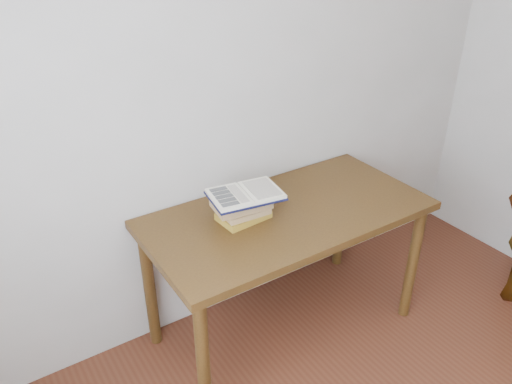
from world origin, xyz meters
TOP-DOWN VIEW (x-y plane):
  - desk at (0.07, 1.38)m, footprint 1.42×0.71m
  - book_stack at (-0.15, 1.44)m, footprint 0.28×0.19m
  - open_book at (-0.14, 1.43)m, footprint 0.36×0.28m

SIDE VIEW (x-z plane):
  - desk at x=0.07m, z-range 0.28..1.04m
  - book_stack at x=-0.15m, z-range 0.76..0.88m
  - open_book at x=-0.14m, z-range 0.88..0.91m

